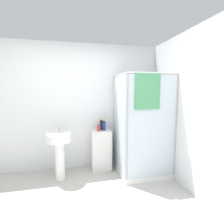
# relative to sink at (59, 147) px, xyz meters

# --- Properties ---
(wall_back) EXTENTS (6.40, 0.06, 2.50)m
(wall_back) POSITION_rel_sink_xyz_m (0.32, 0.49, 0.66)
(wall_back) COLOR silver
(wall_back) RESTS_ON ground_plane
(wall_right) EXTENTS (0.06, 6.40, 2.50)m
(wall_right) POSITION_rel_sink_xyz_m (2.02, -1.21, 0.66)
(wall_right) COLOR silver
(wall_right) RESTS_ON ground_plane
(shower_enclosure) EXTENTS (0.92, 0.95, 1.87)m
(shower_enclosure) POSITION_rel_sink_xyz_m (1.47, -0.09, -0.09)
(shower_enclosure) COLOR white
(shower_enclosure) RESTS_ON ground_plane
(vanity_cabinet) EXTENTS (0.38, 0.37, 0.79)m
(vanity_cabinet) POSITION_rel_sink_xyz_m (0.78, 0.27, -0.19)
(vanity_cabinet) COLOR silver
(vanity_cabinet) RESTS_ON ground_plane
(sink) EXTENTS (0.43, 0.43, 0.97)m
(sink) POSITION_rel_sink_xyz_m (0.00, 0.00, 0.00)
(sink) COLOR white
(sink) RESTS_ON ground_plane
(soap_dispenser) EXTENTS (0.05, 0.05, 0.14)m
(soap_dispenser) POSITION_rel_sink_xyz_m (0.72, 0.22, 0.26)
(soap_dispenser) COLOR red
(soap_dispenser) RESTS_ON vanity_cabinet
(shampoo_bottle_tall_black) EXTENTS (0.07, 0.07, 0.22)m
(shampoo_bottle_tall_black) POSITION_rel_sink_xyz_m (0.80, 0.31, 0.31)
(shampoo_bottle_tall_black) COLOR #281E33
(shampoo_bottle_tall_black) RESTS_ON vanity_cabinet
(shampoo_bottle_blue) EXTENTS (0.06, 0.06, 0.18)m
(shampoo_bottle_blue) POSITION_rel_sink_xyz_m (0.84, 0.25, 0.29)
(shampoo_bottle_blue) COLOR navy
(shampoo_bottle_blue) RESTS_ON vanity_cabinet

